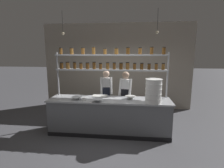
# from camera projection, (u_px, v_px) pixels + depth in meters

# --- Properties ---
(ground_plane) EXTENTS (40.00, 40.00, 0.00)m
(ground_plane) POSITION_uv_depth(u_px,v_px,m) (109.00, 132.00, 4.70)
(ground_plane) COLOR #4C4C51
(back_wall) EXTENTS (5.56, 0.12, 3.18)m
(back_wall) POSITION_uv_depth(u_px,v_px,m) (117.00, 66.00, 6.64)
(back_wall) COLOR #9E9384
(back_wall) RESTS_ON ground_plane
(prep_counter) EXTENTS (3.16, 0.76, 0.92)m
(prep_counter) POSITION_uv_depth(u_px,v_px,m) (109.00, 116.00, 4.62)
(prep_counter) COLOR slate
(prep_counter) RESTS_ON ground_plane
(spice_shelf_unit) EXTENTS (3.05, 0.28, 2.27)m
(spice_shelf_unit) POSITION_uv_depth(u_px,v_px,m) (110.00, 64.00, 4.70)
(spice_shelf_unit) COLOR #ADAFB5
(spice_shelf_unit) RESTS_ON ground_plane
(chef_left) EXTENTS (0.39, 0.31, 1.59)m
(chef_left) POSITION_uv_depth(u_px,v_px,m) (106.00, 93.00, 5.29)
(chef_left) COLOR black
(chef_left) RESTS_ON ground_plane
(chef_center) EXTENTS (0.40, 0.32, 1.58)m
(chef_center) POSITION_uv_depth(u_px,v_px,m) (125.00, 95.00, 5.04)
(chef_center) COLOR black
(chef_center) RESTS_ON ground_plane
(container_stack) EXTENTS (0.40, 0.40, 0.58)m
(container_stack) POSITION_uv_depth(u_px,v_px,m) (153.00, 91.00, 4.15)
(container_stack) COLOR white
(container_stack) RESTS_ON prep_counter
(cutting_board) EXTENTS (0.40, 0.26, 0.02)m
(cutting_board) POSITION_uv_depth(u_px,v_px,m) (100.00, 96.00, 4.82)
(cutting_board) COLOR silver
(cutting_board) RESTS_ON prep_counter
(prep_bowl_near_left) EXTENTS (0.28, 0.28, 0.08)m
(prep_bowl_near_left) POSITION_uv_depth(u_px,v_px,m) (77.00, 98.00, 4.48)
(prep_bowl_near_left) COLOR silver
(prep_bowl_near_left) RESTS_ON prep_counter
(prep_bowl_center_front) EXTENTS (0.28, 0.28, 0.08)m
(prep_bowl_center_front) POSITION_uv_depth(u_px,v_px,m) (130.00, 98.00, 4.54)
(prep_bowl_center_front) COLOR silver
(prep_bowl_center_front) RESTS_ON prep_counter
(prep_bowl_center_back) EXTENTS (0.26, 0.26, 0.07)m
(prep_bowl_center_back) POSITION_uv_depth(u_px,v_px,m) (97.00, 100.00, 4.29)
(prep_bowl_center_back) COLOR #B2B7BC
(prep_bowl_center_back) RESTS_ON prep_counter
(serving_cup_front) EXTENTS (0.08, 0.08, 0.08)m
(serving_cup_front) POSITION_uv_depth(u_px,v_px,m) (84.00, 100.00, 4.33)
(serving_cup_front) COLOR silver
(serving_cup_front) RESTS_ON prep_counter
(pendant_light_row) EXTENTS (2.38, 0.07, 0.58)m
(pendant_light_row) POSITION_uv_depth(u_px,v_px,m) (109.00, 32.00, 4.23)
(pendant_light_row) COLOR black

